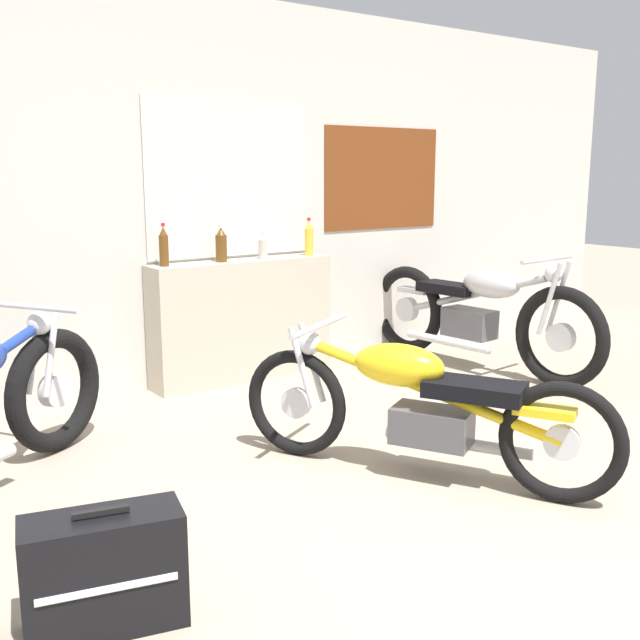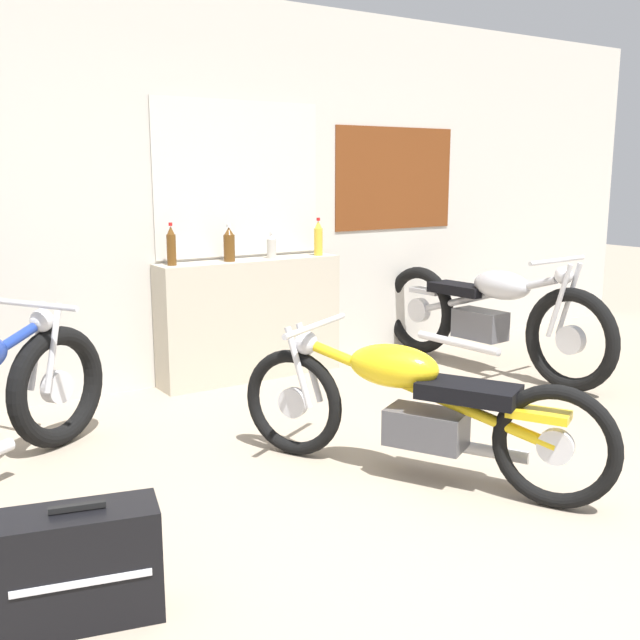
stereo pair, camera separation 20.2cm
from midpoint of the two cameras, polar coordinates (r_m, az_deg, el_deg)
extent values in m
plane|color=gray|center=(3.27, 14.86, -17.58)|extent=(24.00, 24.00, 0.00)
cube|color=beige|center=(5.50, -10.19, 9.48)|extent=(10.00, 0.06, 2.80)
cube|color=silver|center=(5.69, -5.17, 10.65)|extent=(1.30, 0.01, 1.08)
cube|color=beige|center=(5.69, -5.15, 10.65)|extent=(1.36, 0.01, 1.14)
cube|color=brown|center=(6.54, 6.64, 10.66)|extent=(1.24, 0.01, 0.85)
cube|color=#B7AD99|center=(5.67, -4.29, 0.05)|extent=(1.44, 0.28, 0.91)
cylinder|color=#5B3814|center=(5.32, -10.18, 5.27)|extent=(0.07, 0.07, 0.22)
cone|color=#5B3814|center=(5.31, -10.24, 6.74)|extent=(0.06, 0.06, 0.06)
cylinder|color=red|center=(5.30, -10.25, 7.19)|extent=(0.03, 0.03, 0.02)
cylinder|color=#5B3814|center=(5.50, -5.88, 5.47)|extent=(0.08, 0.08, 0.19)
cone|color=#5B3814|center=(5.49, -5.91, 6.76)|extent=(0.07, 0.07, 0.05)
cylinder|color=silver|center=(5.49, -5.92, 7.16)|extent=(0.03, 0.03, 0.02)
cylinder|color=#B7B2A8|center=(5.67, -2.69, 5.44)|extent=(0.07, 0.07, 0.15)
cone|color=#B7B2A8|center=(5.67, -2.70, 6.38)|extent=(0.06, 0.06, 0.04)
cylinder|color=silver|center=(5.66, -2.71, 6.66)|extent=(0.03, 0.03, 0.02)
cylinder|color=gold|center=(5.87, 0.86, 5.97)|extent=(0.07, 0.07, 0.21)
cone|color=gold|center=(5.86, 0.87, 7.28)|extent=(0.06, 0.06, 0.06)
cylinder|color=red|center=(5.85, 0.87, 7.69)|extent=(0.03, 0.03, 0.02)
torus|color=black|center=(4.16, -0.66, -6.32)|extent=(0.34, 0.56, 0.60)
cylinder|color=silver|center=(4.16, -0.66, -6.32)|extent=(0.12, 0.17, 0.17)
torus|color=black|center=(3.72, 19.03, -9.13)|extent=(0.34, 0.56, 0.60)
cylinder|color=silver|center=(3.72, 19.03, -9.13)|extent=(0.12, 0.17, 0.17)
cube|color=#4C4C51|center=(3.86, 9.59, -8.11)|extent=(0.38, 0.45, 0.18)
cylinder|color=yellow|center=(3.81, 9.68, -5.51)|extent=(0.65, 1.16, 0.39)
ellipsoid|color=yellow|center=(3.83, 7.13, -3.49)|extent=(0.44, 0.54, 0.22)
cube|color=black|center=(3.74, 12.79, -5.36)|extent=(0.44, 0.54, 0.08)
cube|color=yellow|center=(3.68, 17.86, -6.85)|extent=(0.26, 0.32, 0.04)
cylinder|color=silver|center=(4.01, -0.20, -3.64)|extent=(0.11, 0.17, 0.44)
cylinder|color=silver|center=(4.11, 0.60, -3.26)|extent=(0.11, 0.17, 0.44)
cylinder|color=silver|center=(3.98, 1.11, -0.45)|extent=(0.58, 0.33, 0.03)
sphere|color=silver|center=(4.03, 0.34, -1.76)|extent=(0.13, 0.13, 0.13)
cylinder|color=silver|center=(4.00, 11.55, -9.31)|extent=(0.42, 0.72, 0.06)
torus|color=black|center=(4.50, -18.18, -4.88)|extent=(0.65, 0.45, 0.70)
cylinder|color=silver|center=(4.50, -18.18, -4.88)|extent=(0.20, 0.16, 0.19)
cylinder|color=silver|center=(4.43, -19.56, -1.86)|extent=(0.16, 0.12, 0.49)
cylinder|color=silver|center=(4.35, -18.43, -2.03)|extent=(0.16, 0.12, 0.49)
cylinder|color=silver|center=(4.29, -19.85, 1.12)|extent=(0.36, 0.56, 0.03)
sphere|color=silver|center=(4.35, -19.21, -0.04)|extent=(0.13, 0.13, 0.13)
torus|color=black|center=(5.65, 19.54, -1.44)|extent=(0.17, 0.76, 0.75)
cylinder|color=silver|center=(5.65, 19.54, -1.44)|extent=(0.09, 0.21, 0.21)
torus|color=black|center=(6.53, 8.44, 0.75)|extent=(0.17, 0.76, 0.75)
cylinder|color=silver|center=(6.53, 8.44, 0.75)|extent=(0.09, 0.21, 0.21)
cube|color=#4C4C51|center=(6.11, 13.03, -0.33)|extent=(0.26, 0.43, 0.23)
cylinder|color=#B2B2B7|center=(6.07, 13.12, 1.76)|extent=(0.18, 1.35, 0.47)
ellipsoid|color=#B2B2B7|center=(5.93, 14.63, 2.57)|extent=(0.28, 0.53, 0.22)
cube|color=black|center=(6.20, 11.52, 2.33)|extent=(0.28, 0.53, 0.08)
cube|color=#B2B2B7|center=(6.44, 9.06, 2.20)|extent=(0.17, 0.31, 0.04)
cylinder|color=silver|center=(5.68, 19.41, 1.50)|extent=(0.05, 0.18, 0.54)
cylinder|color=silver|center=(5.58, 18.76, 1.37)|extent=(0.05, 0.18, 0.54)
cylinder|color=silver|center=(5.64, 18.63, 4.32)|extent=(0.64, 0.09, 0.03)
sphere|color=silver|center=(5.62, 19.08, 3.24)|extent=(0.13, 0.13, 0.13)
cylinder|color=silver|center=(6.09, 11.38, -1.73)|extent=(0.14, 0.82, 0.06)
cube|color=black|center=(2.83, -15.70, -17.63)|extent=(0.58, 0.35, 0.41)
cube|color=silver|center=(2.73, -15.53, -18.79)|extent=(0.45, 0.12, 0.02)
cube|color=black|center=(2.74, -15.95, -13.56)|extent=(0.19, 0.07, 0.02)
camera|label=1|loc=(0.10, -88.67, 0.26)|focal=42.00mm
camera|label=2|loc=(0.10, 91.33, -0.26)|focal=42.00mm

